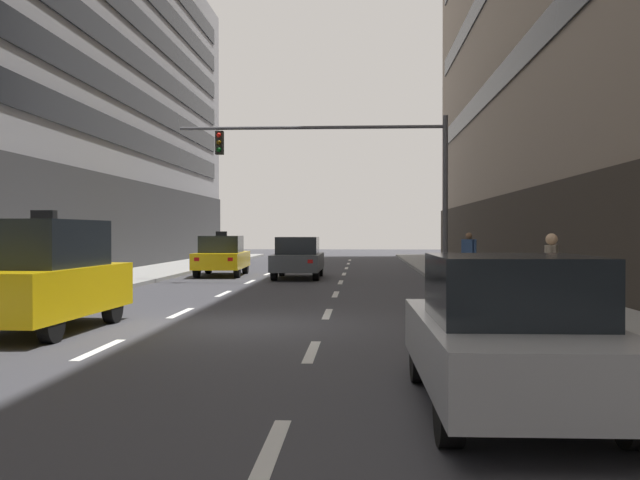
% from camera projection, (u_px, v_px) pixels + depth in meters
% --- Properties ---
extents(ground_plane, '(120.00, 120.00, 0.00)m').
position_uv_depth(ground_plane, '(238.00, 325.00, 14.02)').
color(ground_plane, '#38383D').
extents(sidewalk_right, '(3.47, 80.00, 0.14)m').
position_uv_depth(sidewalk_right, '(586.00, 324.00, 13.63)').
color(sidewalk_right, gray).
rests_on(sidewalk_right, ground).
extents(lane_stripe_l1_s3, '(0.16, 2.00, 0.01)m').
position_uv_depth(lane_stripe_l1_s3, '(100.00, 349.00, 11.13)').
color(lane_stripe_l1_s3, silver).
rests_on(lane_stripe_l1_s3, ground).
extents(lane_stripe_l1_s4, '(0.16, 2.00, 0.01)m').
position_uv_depth(lane_stripe_l1_s4, '(181.00, 313.00, 16.12)').
color(lane_stripe_l1_s4, silver).
rests_on(lane_stripe_l1_s4, ground).
extents(lane_stripe_l1_s5, '(0.16, 2.00, 0.01)m').
position_uv_depth(lane_stripe_l1_s5, '(224.00, 294.00, 21.11)').
color(lane_stripe_l1_s5, silver).
rests_on(lane_stripe_l1_s5, ground).
extents(lane_stripe_l1_s6, '(0.16, 2.00, 0.01)m').
position_uv_depth(lane_stripe_l1_s6, '(250.00, 282.00, 26.10)').
color(lane_stripe_l1_s6, silver).
rests_on(lane_stripe_l1_s6, ground).
extents(lane_stripe_l1_s7, '(0.16, 2.00, 0.01)m').
position_uv_depth(lane_stripe_l1_s7, '(268.00, 274.00, 31.09)').
color(lane_stripe_l1_s7, silver).
rests_on(lane_stripe_l1_s7, ground).
extents(lane_stripe_l1_s8, '(0.16, 2.00, 0.01)m').
position_uv_depth(lane_stripe_l1_s8, '(281.00, 268.00, 36.08)').
color(lane_stripe_l1_s8, silver).
rests_on(lane_stripe_l1_s8, ground).
extents(lane_stripe_l1_s9, '(0.16, 2.00, 0.01)m').
position_uv_depth(lane_stripe_l1_s9, '(291.00, 263.00, 41.07)').
color(lane_stripe_l1_s9, silver).
rests_on(lane_stripe_l1_s9, ground).
extents(lane_stripe_l1_s10, '(0.16, 2.00, 0.01)m').
position_uv_depth(lane_stripe_l1_s10, '(298.00, 260.00, 46.06)').
color(lane_stripe_l1_s10, silver).
rests_on(lane_stripe_l1_s10, ground).
extents(lane_stripe_l2_s2, '(0.16, 2.00, 0.01)m').
position_uv_depth(lane_stripe_l2_s2, '(270.00, 452.00, 5.94)').
color(lane_stripe_l2_s2, silver).
rests_on(lane_stripe_l2_s2, ground).
extents(lane_stripe_l2_s3, '(0.16, 2.00, 0.01)m').
position_uv_depth(lane_stripe_l2_s3, '(312.00, 351.00, 10.93)').
color(lane_stripe_l2_s3, silver).
rests_on(lane_stripe_l2_s3, ground).
extents(lane_stripe_l2_s4, '(0.16, 2.00, 0.01)m').
position_uv_depth(lane_stripe_l2_s4, '(327.00, 314.00, 15.92)').
color(lane_stripe_l2_s4, silver).
rests_on(lane_stripe_l2_s4, ground).
extents(lane_stripe_l2_s5, '(0.16, 2.00, 0.01)m').
position_uv_depth(lane_stripe_l2_s5, '(336.00, 294.00, 20.92)').
color(lane_stripe_l2_s5, silver).
rests_on(lane_stripe_l2_s5, ground).
extents(lane_stripe_l2_s6, '(0.16, 2.00, 0.01)m').
position_uv_depth(lane_stripe_l2_s6, '(341.00, 282.00, 25.91)').
color(lane_stripe_l2_s6, silver).
rests_on(lane_stripe_l2_s6, ground).
extents(lane_stripe_l2_s7, '(0.16, 2.00, 0.01)m').
position_uv_depth(lane_stripe_l2_s7, '(344.00, 274.00, 30.90)').
color(lane_stripe_l2_s7, silver).
rests_on(lane_stripe_l2_s7, ground).
extents(lane_stripe_l2_s8, '(0.16, 2.00, 0.01)m').
position_uv_depth(lane_stripe_l2_s8, '(346.00, 268.00, 35.89)').
color(lane_stripe_l2_s8, silver).
rests_on(lane_stripe_l2_s8, ground).
extents(lane_stripe_l2_s9, '(0.16, 2.00, 0.01)m').
position_uv_depth(lane_stripe_l2_s9, '(348.00, 264.00, 40.88)').
color(lane_stripe_l2_s9, silver).
rests_on(lane_stripe_l2_s9, ground).
extents(lane_stripe_l2_s10, '(0.16, 2.00, 0.01)m').
position_uv_depth(lane_stripe_l2_s10, '(350.00, 260.00, 45.87)').
color(lane_stripe_l2_s10, silver).
rests_on(lane_stripe_l2_s10, ground).
extents(car_driving_0, '(1.82, 4.35, 1.63)m').
position_uv_depth(car_driving_0, '(298.00, 258.00, 28.12)').
color(car_driving_0, black).
rests_on(car_driving_0, ground).
extents(taxi_driving_1, '(1.95, 4.32, 2.23)m').
position_uv_depth(taxi_driving_1, '(44.00, 276.00, 13.13)').
color(taxi_driving_1, black).
rests_on(taxi_driving_1, ground).
extents(taxi_driving_2, '(2.05, 4.52, 1.85)m').
position_uv_depth(taxi_driving_2, '(222.00, 256.00, 29.70)').
color(taxi_driving_2, black).
rests_on(taxi_driving_2, ground).
extents(car_parked_0, '(1.84, 4.28, 1.60)m').
position_uv_depth(car_parked_0, '(509.00, 334.00, 7.31)').
color(car_parked_0, black).
rests_on(car_parked_0, ground).
extents(traffic_signal_0, '(9.57, 0.35, 5.80)m').
position_uv_depth(traffic_signal_0, '(358.00, 163.00, 25.39)').
color(traffic_signal_0, '#4C4C51').
rests_on(traffic_signal_0, sidewalk_right).
extents(pedestrian_0, '(0.46, 0.35, 1.66)m').
position_uv_depth(pedestrian_0, '(469.00, 254.00, 23.53)').
color(pedestrian_0, '#383D59').
rests_on(pedestrian_0, sidewalk_right).
extents(pedestrian_1, '(0.32, 0.49, 1.67)m').
position_uv_depth(pedestrian_1, '(551.00, 271.00, 13.30)').
color(pedestrian_1, black).
rests_on(pedestrian_1, sidewalk_right).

